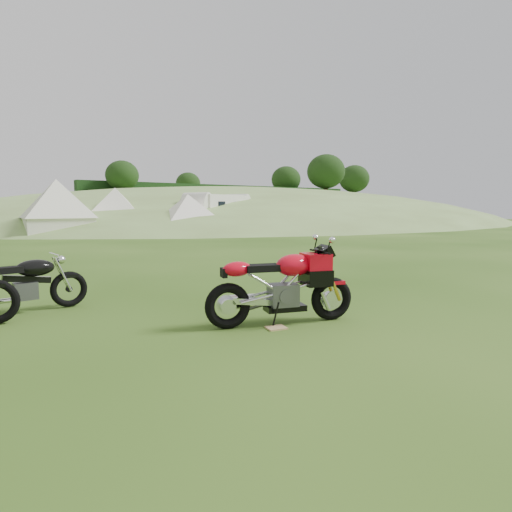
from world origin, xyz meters
TOP-DOWN VIEW (x-y plane):
  - ground at (0.00, 0.00)m, footprint 120.00×120.00m
  - hillside at (24.00, 40.00)m, footprint 80.00×64.00m
  - hedgerow at (24.00, 40.00)m, footprint 36.00×1.20m
  - sport_motorcycle at (-0.03, -0.37)m, footprint 2.08×1.08m
  - plywood_board at (-0.23, -0.51)m, footprint 0.29×0.25m
  - vintage_moto_a at (-2.84, 2.30)m, footprint 1.82×0.57m
  - tent_left at (1.01, 21.37)m, footprint 3.51×3.51m
  - tent_mid at (4.66, 22.67)m, footprint 4.13×4.13m
  - tent_right at (7.88, 18.88)m, footprint 3.22×3.22m
  - caravan at (11.06, 20.84)m, footprint 5.86×4.21m

SIDE VIEW (x-z plane):
  - ground at x=0.00m, z-range 0.00..0.00m
  - hillside at x=24.00m, z-range -4.00..4.00m
  - hedgerow at x=24.00m, z-range -4.30..4.30m
  - plywood_board at x=-0.23m, z-range 0.00..0.02m
  - vintage_moto_a at x=-2.84m, z-range 0.00..0.94m
  - sport_motorcycle at x=-0.03m, z-range 0.00..1.21m
  - tent_right at x=7.88m, z-range 0.00..2.49m
  - caravan at x=11.06m, z-range 0.00..2.51m
  - tent_mid at x=4.66m, z-range 0.00..2.76m
  - tent_left at x=1.01m, z-range 0.00..2.95m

